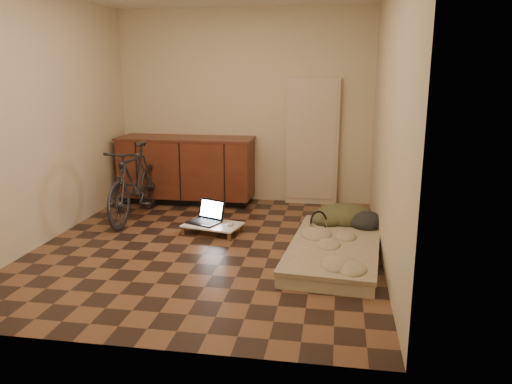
% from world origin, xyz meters
% --- Properties ---
extents(room_shell, '(3.50, 4.00, 2.60)m').
position_xyz_m(room_shell, '(0.00, 0.00, 1.30)').
color(room_shell, brown).
rests_on(room_shell, ground).
extents(cabinets, '(1.84, 0.62, 0.91)m').
position_xyz_m(cabinets, '(-0.75, 1.70, 0.47)').
color(cabinets, black).
rests_on(cabinets, ground).
extents(appliance_panel, '(0.70, 0.10, 1.70)m').
position_xyz_m(appliance_panel, '(0.95, 1.94, 0.85)').
color(appliance_panel, beige).
rests_on(appliance_panel, ground).
extents(bicycle, '(0.47, 1.58, 1.02)m').
position_xyz_m(bicycle, '(-1.14, 0.83, 0.51)').
color(bicycle, black).
rests_on(bicycle, ground).
extents(futon, '(1.00, 1.83, 0.15)m').
position_xyz_m(futon, '(1.30, -0.11, 0.08)').
color(futon, '#C1B69B').
rests_on(futon, ground).
extents(clothing_pile, '(0.74, 0.63, 0.27)m').
position_xyz_m(clothing_pile, '(1.45, 0.62, 0.29)').
color(clothing_pile, '#3C3F24').
rests_on(clothing_pile, futon).
extents(headphones, '(0.35, 0.35, 0.17)m').
position_xyz_m(headphones, '(1.12, 0.31, 0.24)').
color(headphones, black).
rests_on(headphones, futon).
extents(lap_desk, '(0.70, 0.53, 0.10)m').
position_xyz_m(lap_desk, '(-0.07, 0.43, 0.09)').
color(lap_desk, brown).
rests_on(lap_desk, ground).
extents(laptop, '(0.44, 0.42, 0.24)m').
position_xyz_m(laptop, '(-0.16, 0.50, 0.15)').
color(laptop, black).
rests_on(laptop, lap_desk).
extents(mouse, '(0.10, 0.12, 0.04)m').
position_xyz_m(mouse, '(0.14, 0.40, 0.12)').
color(mouse, silver).
rests_on(mouse, lap_desk).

